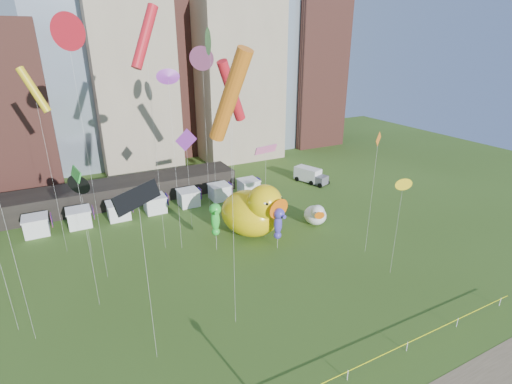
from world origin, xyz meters
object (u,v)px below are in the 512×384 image
big_duck (253,211)px  box_truck (310,175)px  small_duck (316,214)px  seahorse_green (216,217)px  seahorse_purple (278,221)px

big_duck → box_truck: size_ratio=1.62×
big_duck → box_truck: (17.55, 12.69, -2.01)m
small_duck → seahorse_green: 14.55m
big_duck → seahorse_purple: bearing=-94.0°
seahorse_green → seahorse_purple: (6.56, -2.96, -0.73)m
small_duck → box_truck: size_ratio=0.71×
small_duck → seahorse_purple: (-7.71, -3.19, 2.13)m
small_duck → seahorse_green: bearing=-157.8°
big_duck → seahorse_purple: big_duck is taller
big_duck → small_duck: 8.95m
big_duck → box_truck: bearing=19.7°
seahorse_purple → box_truck: size_ratio=0.83×
seahorse_purple → box_truck: bearing=36.7°
big_duck → seahorse_green: 5.88m
small_duck → seahorse_purple: seahorse_purple is taller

